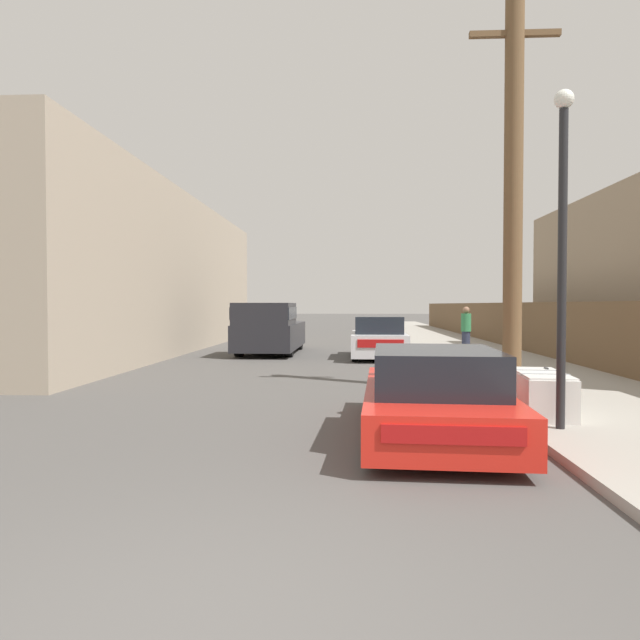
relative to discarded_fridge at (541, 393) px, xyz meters
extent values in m
cube|color=#9E998E|center=(1.54, 17.52, -0.39)|extent=(4.20, 63.00, 0.12)
cube|color=silver|center=(0.00, 0.00, -0.01)|extent=(0.85, 1.68, 0.62)
cube|color=white|center=(0.00, 0.00, 0.31)|extent=(0.81, 1.61, 0.03)
cube|color=#333335|center=(0.24, 0.48, 0.34)|extent=(0.05, 0.20, 0.02)
cube|color=gray|center=(0.02, 0.26, 0.33)|extent=(0.72, 0.13, 0.01)
cube|color=gray|center=(-0.02, -0.24, 0.33)|extent=(0.72, 0.13, 0.01)
cube|color=red|center=(-1.80, -0.96, -0.03)|extent=(2.09, 4.60, 0.54)
cube|color=black|center=(-1.83, -1.36, 0.51)|extent=(1.70, 2.25, 0.54)
cube|color=#B21414|center=(-1.93, -3.22, 0.06)|extent=(1.44, 0.11, 0.19)
cylinder|color=black|center=(-2.53, 0.48, -0.13)|extent=(0.23, 0.64, 0.63)
cylinder|color=black|center=(-0.93, 0.40, -0.13)|extent=(0.23, 0.64, 0.63)
cylinder|color=black|center=(-2.68, -2.31, -0.13)|extent=(0.23, 0.64, 0.63)
cylinder|color=black|center=(-1.08, -2.40, -0.13)|extent=(0.23, 0.64, 0.63)
cube|color=silver|center=(-2.00, 10.53, 0.06)|extent=(1.88, 4.13, 0.72)
cube|color=black|center=(-2.00, 10.37, 0.70)|extent=(1.60, 2.32, 0.56)
cube|color=#B21414|center=(-2.03, 8.47, 0.18)|extent=(1.41, 0.05, 0.25)
cylinder|color=black|center=(-2.76, 11.82, -0.13)|extent=(0.21, 0.64, 0.64)
cylinder|color=black|center=(-1.19, 11.79, -0.13)|extent=(0.21, 0.64, 0.64)
cylinder|color=black|center=(-2.80, 9.28, -0.13)|extent=(0.21, 0.64, 0.64)
cylinder|color=black|center=(-1.23, 9.25, -0.13)|extent=(0.21, 0.64, 0.64)
cube|color=#232328|center=(-5.93, 12.32, 0.21)|extent=(2.14, 5.43, 0.92)
cube|color=#232328|center=(-5.95, 10.84, 1.05)|extent=(1.98, 2.45, 0.76)
cube|color=black|center=(-5.95, 10.84, 1.07)|extent=(2.02, 2.41, 0.42)
cylinder|color=black|center=(-5.07, 10.64, -0.04)|extent=(0.27, 0.81, 0.81)
cylinder|color=black|center=(-6.82, 10.66, -0.04)|extent=(0.27, 0.81, 0.81)
cylinder|color=black|center=(-5.03, 13.99, -0.04)|extent=(0.27, 0.81, 0.81)
cylinder|color=black|center=(-6.78, 14.01, -0.04)|extent=(0.27, 0.81, 0.81)
cylinder|color=brown|center=(0.33, 2.78, 3.63)|extent=(0.38, 0.38, 7.91)
cube|color=brown|center=(0.33, 2.78, 6.80)|extent=(1.80, 0.12, 0.12)
cylinder|color=#232326|center=(-0.08, -1.03, 1.85)|extent=(0.12, 0.12, 4.35)
sphere|color=white|center=(-0.08, -1.03, 4.15)|extent=(0.26, 0.26, 0.26)
cube|color=brown|center=(3.49, 15.80, 0.57)|extent=(0.08, 43.83, 1.78)
cube|color=tan|center=(-12.49, 13.10, 2.54)|extent=(7.00, 22.02, 5.98)
cylinder|color=#282D42|center=(1.01, 10.81, 0.06)|extent=(0.28, 0.28, 0.78)
cylinder|color=#337F4C|center=(1.01, 10.81, 0.76)|extent=(0.34, 0.34, 0.62)
sphere|color=#8C664C|center=(1.01, 10.81, 1.19)|extent=(0.23, 0.23, 0.23)
camera|label=1|loc=(-2.96, -8.96, 1.37)|focal=32.00mm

